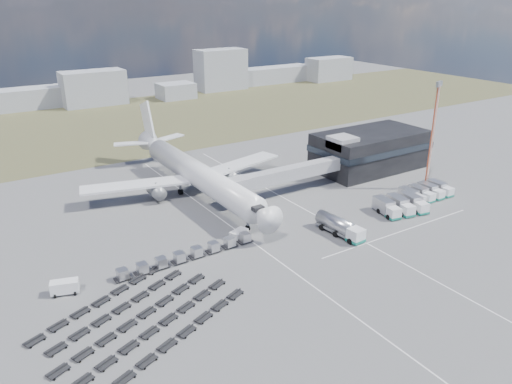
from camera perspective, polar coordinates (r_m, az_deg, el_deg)
ground at (r=93.38m, az=1.99°, el=-6.41°), size 420.00×420.00×0.00m
grass_strip at (r=188.95m, az=-17.42°, el=7.19°), size 420.00×90.00×0.01m
lane_markings at (r=100.75m, az=5.61°, el=-4.30°), size 47.12×110.00×0.01m
terminal at (r=137.45m, az=12.87°, el=4.75°), size 30.40×16.40×11.00m
jet_bridge at (r=115.04m, az=2.79°, el=1.87°), size 30.30×3.80×7.05m
airliner at (r=117.10m, az=-6.99°, el=2.22°), size 51.59×64.53×17.62m
skyline at (r=222.59m, az=-26.83°, el=9.71°), size 320.53×24.92×19.41m
fuel_tanker at (r=98.72m, az=9.55°, el=-3.92°), size 3.68×11.28×3.58m
pushback_tug at (r=96.67m, az=-1.96°, el=-4.84°), size 4.13×3.22×1.60m
utility_van at (r=85.04m, az=-21.03°, el=-10.15°), size 4.61×3.08×2.27m
catering_truck at (r=119.56m, az=-3.39°, el=0.79°), size 4.64×6.64×2.82m
service_trucks_near at (r=112.02m, az=16.20°, el=-1.45°), size 10.92×9.03×2.96m
service_trucks_far at (r=121.73m, az=18.88°, el=-0.00°), size 11.94×6.74×2.63m
uld_row at (r=89.60m, az=-7.77°, el=-7.11°), size 26.79×2.30×1.81m
baggage_dollies at (r=76.08m, az=-13.30°, el=-13.93°), size 32.55×26.72×0.67m
floodlight_mast at (r=123.74m, az=19.48°, el=5.92°), size 2.47×2.00×25.89m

